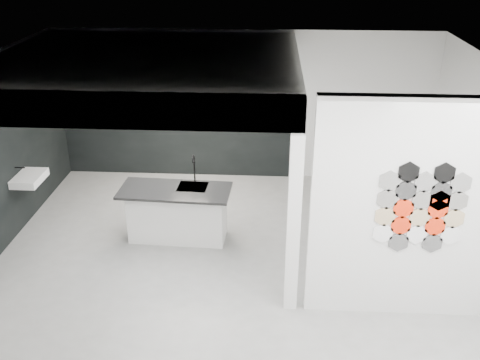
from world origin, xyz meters
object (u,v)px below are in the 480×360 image
(glass_vase, at_px, (251,109))
(partition_panel, at_px, (416,213))
(kitchen_island, at_px, (177,212))
(kettle, at_px, (236,109))
(glass_bowl, at_px, (249,110))
(utensil_cup, at_px, (151,108))
(stockpot, at_px, (117,106))
(bottle_dark, at_px, (169,107))
(wall_basin, at_px, (29,178))

(glass_vase, bearing_deg, partition_panel, -61.77)
(kitchen_island, distance_m, kettle, 2.60)
(glass_bowl, relative_size, glass_vase, 0.77)
(partition_panel, relative_size, utensil_cup, 24.98)
(stockpot, distance_m, bottle_dark, 0.98)
(partition_panel, height_order, wall_basin, partition_panel)
(partition_panel, bearing_deg, wall_basin, 161.77)
(bottle_dark, bearing_deg, wall_basin, -132.05)
(stockpot, distance_m, utensil_cup, 0.65)
(utensil_cup, bearing_deg, glass_bowl, 0.00)
(partition_panel, distance_m, utensil_cup, 5.51)
(glass_bowl, height_order, bottle_dark, bottle_dark)
(partition_panel, relative_size, kitchen_island, 1.66)
(kitchen_island, relative_size, glass_vase, 10.58)
(glass_bowl, bearing_deg, kettle, 180.00)
(kitchen_island, xyz_separation_m, utensil_cup, (-0.83, 2.30, 0.93))
(kitchen_island, xyz_separation_m, glass_bowl, (1.00, 2.30, 0.91))
(glass_vase, relative_size, utensil_cup, 1.42)
(wall_basin, relative_size, bottle_dark, 4.05)
(partition_panel, xyz_separation_m, kettle, (-2.35, 3.87, -0.01))
(wall_basin, distance_m, kitchen_island, 2.41)
(stockpot, xyz_separation_m, bottle_dark, (0.98, 0.00, -0.01))
(bottle_dark, bearing_deg, utensil_cup, 180.00)
(kitchen_island, relative_size, glass_bowl, 13.71)
(kettle, bearing_deg, utensil_cup, 164.35)
(partition_panel, xyz_separation_m, wall_basin, (-5.46, 1.80, -0.55))
(glass_vase, distance_m, bottle_dark, 1.53)
(wall_basin, relative_size, glass_bowl, 4.87)
(glass_vase, height_order, utensil_cup, glass_vase)
(wall_basin, relative_size, kitchen_island, 0.36)
(stockpot, height_order, bottle_dark, stockpot)
(kettle, distance_m, glass_bowl, 0.24)
(wall_basin, bearing_deg, bottle_dark, 47.95)
(kettle, relative_size, bottle_dark, 1.11)
(glass_bowl, bearing_deg, glass_vase, 0.00)
(partition_panel, relative_size, stockpot, 13.79)
(glass_vase, distance_m, utensil_cup, 1.86)
(stockpot, xyz_separation_m, utensil_cup, (0.65, 0.00, -0.03))
(glass_bowl, distance_m, glass_vase, 0.05)
(wall_basin, relative_size, glass_vase, 3.76)
(kettle, distance_m, bottle_dark, 1.26)
(kettle, bearing_deg, kitchen_island, -123.89)
(glass_bowl, relative_size, bottle_dark, 0.83)
(stockpot, bearing_deg, kitchen_island, -57.21)
(kitchen_island, bearing_deg, kettle, 74.55)
(wall_basin, distance_m, utensil_cup, 2.62)
(kettle, distance_m, utensil_cup, 1.59)
(partition_panel, distance_m, kettle, 4.52)
(partition_panel, height_order, bottle_dark, partition_panel)
(kitchen_island, relative_size, stockpot, 8.32)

